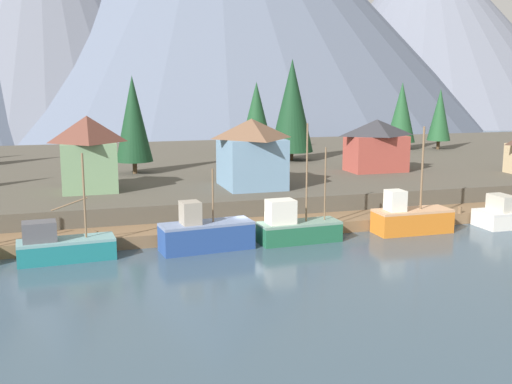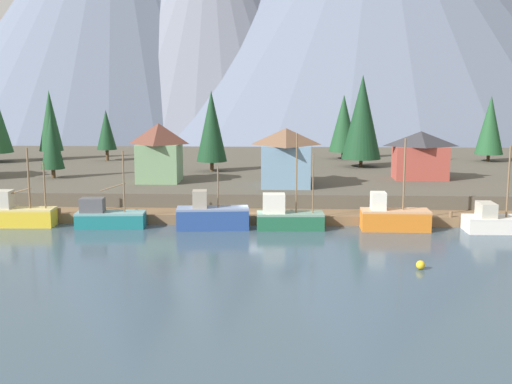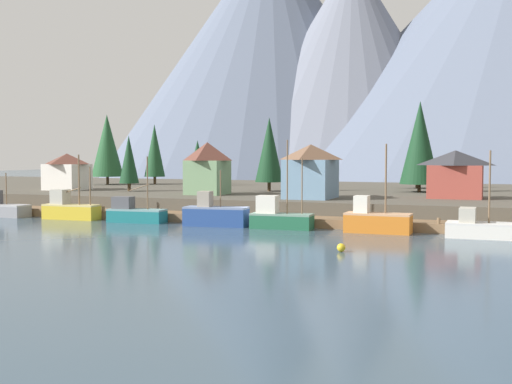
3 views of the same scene
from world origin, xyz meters
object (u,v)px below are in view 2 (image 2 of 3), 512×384
(house_red, at_px, (420,155))
(channel_buoy, at_px, (421,265))
(house_blue, at_px, (286,156))
(fishing_boat_green, at_px, (287,217))
(fishing_boat_teal, at_px, (108,217))
(conifer_far_right, at_px, (344,123))
(conifer_near_right, at_px, (211,126))
(fishing_boat_blue, at_px, (212,216))
(conifer_back_right, at_px, (106,130))
(conifer_mid_left, at_px, (52,141))
(conifer_far_left, at_px, (362,117))
(house_green, at_px, (159,152))
(conifer_centre, at_px, (50,121))
(fishing_boat_orange, at_px, (393,218))
(fishing_boat_white, at_px, (500,222))
(fishing_boat_yellow, at_px, (17,214))
(conifer_near_left, at_px, (490,125))

(house_red, relative_size, channel_buoy, 9.73)
(house_blue, bearing_deg, fishing_boat_green, -89.45)
(fishing_boat_teal, distance_m, house_blue, 22.22)
(conifer_far_right, bearing_deg, conifer_near_right, -139.61)
(fishing_boat_blue, distance_m, channel_buoy, 22.48)
(house_red, height_order, conifer_far_right, conifer_far_right)
(fishing_boat_blue, xyz_separation_m, conifer_back_right, (-20.58, 37.09, 6.06))
(fishing_boat_green, xyz_separation_m, conifer_far_right, (9.10, 41.13, 6.98))
(fishing_boat_teal, distance_m, conifer_mid_left, 21.69)
(channel_buoy, bearing_deg, conifer_far_left, 89.40)
(fishing_boat_green, distance_m, house_green, 21.81)
(conifer_near_right, height_order, conifer_centre, conifer_near_right)
(fishing_boat_orange, distance_m, house_green, 30.13)
(conifer_near_right, bearing_deg, conifer_back_right, 145.72)
(fishing_boat_white, distance_m, house_blue, 24.82)
(fishing_boat_yellow, distance_m, conifer_far_right, 55.29)
(fishing_boat_green, relative_size, fishing_boat_orange, 1.05)
(fishing_boat_orange, height_order, fishing_boat_white, fishing_boat_orange)
(fishing_boat_green, relative_size, conifer_far_right, 0.93)
(fishing_boat_green, height_order, conifer_near_right, conifer_near_right)
(conifer_near_left, relative_size, conifer_far_left, 0.77)
(fishing_boat_blue, relative_size, channel_buoy, 10.45)
(channel_buoy, bearing_deg, fishing_boat_white, 52.68)
(house_blue, relative_size, conifer_far_left, 0.53)
(fishing_boat_teal, relative_size, conifer_far_right, 0.76)
(conifer_back_right, distance_m, conifer_far_left, 39.39)
(conifer_near_left, height_order, channel_buoy, conifer_near_left)
(fishing_boat_yellow, bearing_deg, house_red, 20.57)
(conifer_near_left, relative_size, conifer_centre, 0.93)
(conifer_mid_left, xyz_separation_m, conifer_centre, (-7.69, 20.75, 1.43))
(fishing_boat_green, distance_m, conifer_back_right, 46.72)
(conifer_back_right, distance_m, conifer_far_right, 37.41)
(conifer_back_right, xyz_separation_m, conifer_far_right, (37.16, 4.27, 0.88))
(conifer_near_left, relative_size, conifer_back_right, 1.28)
(house_green, distance_m, conifer_near_right, 11.71)
(fishing_boat_green, bearing_deg, house_red, 45.29)
(fishing_boat_green, xyz_separation_m, channel_buoy, (10.31, -13.95, -0.86))
(conifer_mid_left, bearing_deg, conifer_near_left, 19.24)
(fishing_boat_green, relative_size, conifer_near_left, 0.94)
(fishing_boat_teal, bearing_deg, fishing_boat_orange, -3.59)
(conifer_near_right, bearing_deg, house_red, -12.95)
(conifer_mid_left, xyz_separation_m, conifer_far_right, (38.69, 23.92, 0.97))
(fishing_boat_blue, xyz_separation_m, conifer_centre, (-29.80, 38.18, 7.39))
(fishing_boat_teal, height_order, fishing_boat_green, fishing_boat_green)
(fishing_boat_yellow, distance_m, fishing_boat_teal, 9.36)
(fishing_boat_white, bearing_deg, conifer_far_right, 105.27)
(fishing_boat_blue, relative_size, house_red, 1.07)
(conifer_mid_left, relative_size, conifer_centre, 0.76)
(conifer_far_left, bearing_deg, fishing_boat_green, -109.36)
(fishing_boat_teal, bearing_deg, house_green, 76.42)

